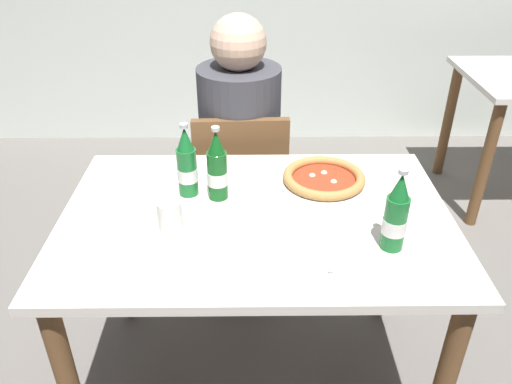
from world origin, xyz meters
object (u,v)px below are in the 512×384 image
diner_seated (240,162)px  beer_bottle_left (217,169)px  beer_bottle_center (396,216)px  beer_bottle_right (187,165)px  chair_behind_table (241,188)px  pizza_margherita_near (324,179)px  napkin_with_cutlery (309,252)px  dining_table_main (256,244)px  paper_cup (170,216)px

diner_seated → beer_bottle_left: diner_seated is taller
beer_bottle_center → beer_bottle_right: (-0.59, 0.29, 0.00)m
chair_behind_table → pizza_margherita_near: (0.29, -0.43, 0.29)m
diner_seated → beer_bottle_center: bearing=-62.1°
diner_seated → napkin_with_cutlery: 0.89m
pizza_margherita_near → beer_bottle_right: size_ratio=1.21×
dining_table_main → beer_bottle_right: bearing=149.9°
diner_seated → beer_bottle_right: (-0.16, -0.53, 0.27)m
pizza_margherita_near → diner_seated: bearing=121.2°
dining_table_main → beer_bottle_right: beer_bottle_right is taller
pizza_margherita_near → paper_cup: paper_cup is taller
dining_table_main → beer_bottle_right: 0.33m
pizza_margherita_near → beer_bottle_center: (0.15, -0.34, 0.08)m
paper_cup → beer_bottle_center: bearing=-8.2°
napkin_with_cutlery → pizza_margherita_near: bearing=76.8°
beer_bottle_left → beer_bottle_center: same height
diner_seated → beer_bottle_left: (-0.06, -0.56, 0.27)m
diner_seated → napkin_with_cutlery: diner_seated is taller
chair_behind_table → napkin_with_cutlery: 0.87m
chair_behind_table → pizza_margherita_near: size_ratio=2.85×
chair_behind_table → napkin_with_cutlery: (0.20, -0.80, 0.27)m
beer_bottle_center → beer_bottle_right: size_ratio=1.00×
chair_behind_table → beer_bottle_center: (0.44, -0.78, 0.37)m
dining_table_main → diner_seated: (-0.06, 0.66, -0.05)m
dining_table_main → beer_bottle_right: size_ratio=4.86×
napkin_with_cutlery → paper_cup: paper_cup is taller
diner_seated → pizza_margherita_near: (0.29, -0.48, 0.19)m
paper_cup → dining_table_main: bearing=16.9°
beer_bottle_right → paper_cup: 0.21m
chair_behind_table → beer_bottle_center: bearing=117.2°
dining_table_main → beer_bottle_left: beer_bottle_left is taller
dining_table_main → pizza_margherita_near: bearing=37.9°
beer_bottle_right → beer_bottle_center: bearing=-26.2°
chair_behind_table → beer_bottle_left: 0.63m
diner_seated → pizza_margherita_near: size_ratio=4.06×
chair_behind_table → diner_seated: size_ratio=0.70×
diner_seated → paper_cup: bearing=-104.4°
diner_seated → pizza_margherita_near: bearing=-58.8°
dining_table_main → beer_bottle_center: beer_bottle_center is taller
dining_table_main → paper_cup: bearing=-163.1°
pizza_margherita_near → beer_bottle_left: bearing=-167.9°
pizza_margherita_near → paper_cup: bearing=-152.0°
diner_seated → beer_bottle_right: bearing=-106.4°
dining_table_main → chair_behind_table: (-0.06, 0.61, -0.15)m
dining_table_main → beer_bottle_center: size_ratio=4.86×
dining_table_main → napkin_with_cutlery: napkin_with_cutlery is taller
beer_bottle_left → paper_cup: (-0.13, -0.18, -0.06)m
paper_cup → beer_bottle_right: bearing=81.2°
beer_bottle_left → napkin_with_cutlery: size_ratio=1.19×
beer_bottle_left → napkin_with_cutlery: 0.41m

